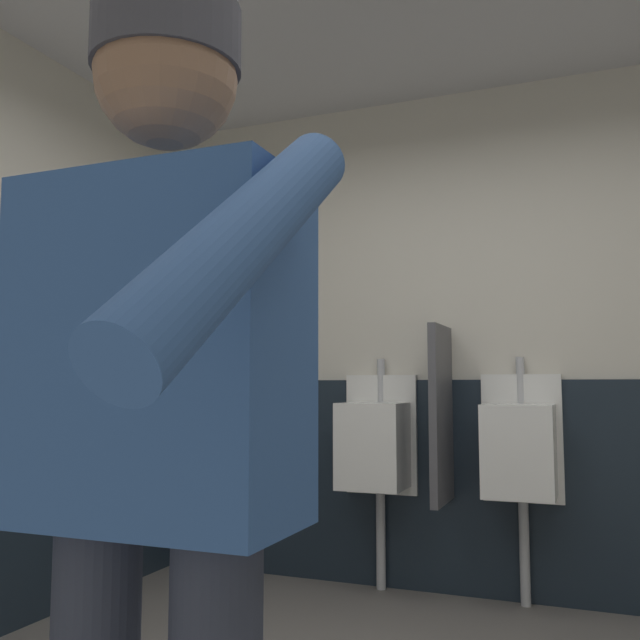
{
  "coord_description": "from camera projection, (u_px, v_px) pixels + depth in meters",
  "views": [
    {
      "loc": [
        0.58,
        -1.82,
        1.09
      ],
      "look_at": [
        -0.04,
        -0.29,
        1.25
      ],
      "focal_mm": 38.57,
      "sensor_mm": 36.0,
      "label": 1
    }
  ],
  "objects": [
    {
      "name": "wall_back",
      "position": [
        481.0,
        336.0,
        3.74
      ],
      "size": [
        4.41,
        0.12,
        2.72
      ],
      "primitive_type": "cube",
      "color": "beige",
      "rests_on": "ground_plane"
    },
    {
      "name": "wainscot_band_back",
      "position": [
        482.0,
        487.0,
        3.6
      ],
      "size": [
        3.81,
        0.03,
        1.12
      ],
      "primitive_type": "cube",
      "color": "#19232D",
      "rests_on": "ground_plane"
    },
    {
      "name": "urinal_left",
      "position": [
        375.0,
        444.0,
        3.68
      ],
      "size": [
        0.4,
        0.34,
        1.24
      ],
      "color": "white",
      "rests_on": "ground_plane"
    },
    {
      "name": "urinal_middle",
      "position": [
        520.0,
        449.0,
        3.4
      ],
      "size": [
        0.4,
        0.34,
        1.24
      ],
      "color": "white",
      "rests_on": "ground_plane"
    },
    {
      "name": "privacy_divider_panel",
      "position": [
        441.0,
        413.0,
        3.49
      ],
      "size": [
        0.04,
        0.4,
        0.9
      ],
      "primitive_type": "cube",
      "color": "#4C4C51"
    },
    {
      "name": "person",
      "position": [
        155.0,
        424.0,
        1.08
      ],
      "size": [
        0.67,
        0.6,
        1.72
      ],
      "color": "#2D3342",
      "rests_on": "ground_plane"
    }
  ]
}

